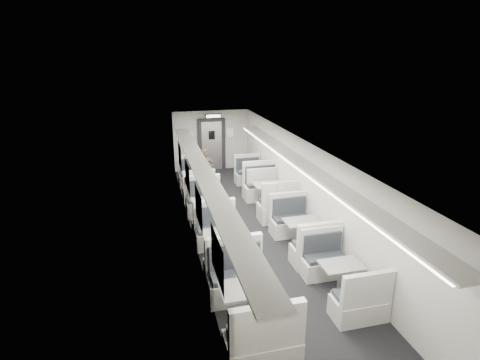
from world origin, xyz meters
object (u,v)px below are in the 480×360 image
booth_left_a (196,182)px  booth_right_c (301,234)px  booth_right_b (269,196)px  passenger (206,171)px  booth_left_d (248,306)px  booth_left_c (222,247)px  exit_sign (213,116)px  booth_right_a (254,180)px  booth_right_d (340,279)px  booth_left_b (208,212)px  vestibule_door (212,145)px

booth_left_a → booth_right_c: bearing=-65.7°
booth_right_b → passenger: passenger is taller
booth_left_d → booth_right_c: bearing=50.1°
booth_left_c → exit_sign: 6.93m
booth_right_a → booth_right_d: 6.17m
booth_right_b → passenger: 2.51m
booth_left_d → passenger: size_ratio=1.50×
booth_left_d → booth_right_c: size_ratio=1.11×
booth_right_c → passenger: bearing=111.0°
booth_left_d → exit_sign: exit_sign is taller
booth_right_a → exit_sign: bearing=114.6°
booth_right_b → booth_right_d: bearing=-90.0°
booth_left_b → vestibule_door: vestibule_door is taller
vestibule_door → exit_sign: size_ratio=3.39×
booth_left_c → booth_left_a: bearing=90.0°
booth_left_a → booth_left_d: (0.00, -6.82, 0.05)m
booth_left_c → booth_right_c: (2.00, 0.18, -0.01)m
booth_left_b → vestibule_door: bearing=78.9°
booth_left_d → booth_right_c: 3.12m
booth_right_a → passenger: passenger is taller
booth_left_d → booth_right_a: (2.00, 6.61, -0.06)m
booth_right_b → passenger: size_ratio=1.50×
booth_left_c → passenger: passenger is taller
booth_right_b → booth_left_d: bearing=-112.3°
booth_right_c → exit_sign: exit_sign is taller
booth_right_a → booth_right_c: (0.00, -4.23, 0.02)m
booth_left_d → booth_right_d: size_ratio=1.18×
booth_left_a → booth_right_a: size_ratio=1.04×
vestibule_door → booth_left_a: bearing=-112.1°
booth_left_b → booth_right_b: (2.00, 0.68, 0.03)m
booth_left_a → booth_right_a: bearing=-5.8°
booth_right_a → booth_left_d: bearing=-106.8°
exit_sign → booth_right_d: bearing=-83.2°
booth_left_d → booth_right_b: (2.00, 4.89, 0.00)m
booth_left_c → booth_right_a: booth_left_c is taller
booth_left_b → exit_sign: size_ratio=3.44×
booth_right_b → booth_right_c: bearing=-90.0°
booth_left_b → exit_sign: exit_sign is taller
booth_left_b → booth_left_c: size_ratio=1.01×
booth_left_c → booth_right_b: 3.34m
passenger → vestibule_door: bearing=61.3°
exit_sign → booth_left_c: bearing=-98.6°
booth_left_b → booth_left_d: bearing=-90.0°
passenger → exit_sign: exit_sign is taller
booth_left_b → booth_right_a: bearing=50.3°
booth_left_a → booth_right_a: (2.00, -0.20, -0.01)m
booth_right_a → vestibule_door: 2.93m
booth_left_a → booth_left_d: booth_left_d is taller
booth_right_b → booth_right_d: booth_right_b is taller
passenger → booth_left_d: bearing=-107.0°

